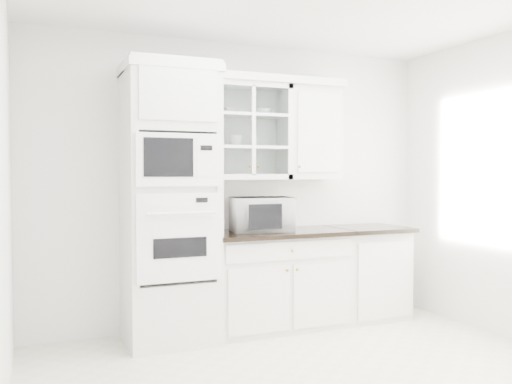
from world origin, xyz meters
name	(u,v)px	position (x,y,z in m)	size (l,w,h in m)	color
room_shell	(301,130)	(0.00, 0.43, 1.78)	(4.00, 3.50, 2.70)	white
oven_column	(170,203)	(-0.75, 1.42, 1.20)	(0.76, 0.68, 2.40)	silver
base_cabinet_run	(277,279)	(0.28, 1.45, 0.46)	(1.32, 0.67, 0.92)	silver
extra_base_cabinet	(366,271)	(1.28, 1.45, 0.46)	(0.72, 0.67, 0.92)	silver
upper_cabinet_glass	(247,132)	(0.03, 1.58, 1.85)	(0.80, 0.33, 0.90)	silver
upper_cabinet_solid	(310,134)	(0.71, 1.58, 1.85)	(0.55, 0.33, 0.90)	silver
crown_molding	(237,79)	(-0.07, 1.56, 2.33)	(2.14, 0.38, 0.07)	white
countertop_microwave	(261,214)	(0.12, 1.45, 1.08)	(0.55, 0.45, 0.32)	white
bowl_a	(230,111)	(-0.15, 1.57, 2.03)	(0.20, 0.20, 0.05)	white
bowl_b	(261,112)	(0.18, 1.60, 2.04)	(0.19, 0.19, 0.06)	white
cup_a	(236,141)	(-0.08, 1.58, 1.76)	(0.12, 0.12, 0.10)	white
cup_b	(254,142)	(0.10, 1.59, 1.75)	(0.10, 0.10, 0.09)	white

